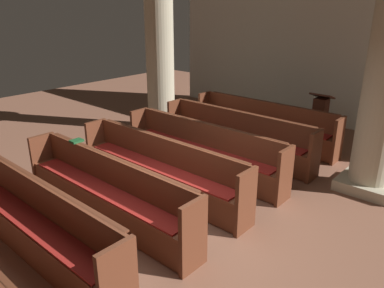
{
  "coord_description": "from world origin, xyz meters",
  "views": [
    {
      "loc": [
        3.28,
        -3.28,
        2.92
      ],
      "look_at": [
        -0.57,
        1.08,
        0.75
      ],
      "focal_mm": 34.99,
      "sensor_mm": 36.0,
      "label": 1
    }
  ],
  "objects": [
    {
      "name": "back_wall",
      "position": [
        0.0,
        6.08,
        2.25
      ],
      "size": [
        10.0,
        0.16,
        4.5
      ],
      "primitive_type": "cube",
      "color": "beige",
      "rests_on": "ground"
    },
    {
      "name": "pillar_far_side",
      "position": [
        -3.25,
        2.97,
        1.97
      ],
      "size": [
        0.96,
        0.96,
        3.79
      ],
      "color": "tan",
      "rests_on": "ground"
    },
    {
      "name": "pew_row_5",
      "position": [
        -0.77,
        -1.61,
        0.49
      ],
      "size": [
        3.41,
        0.47,
        0.91
      ],
      "color": "brown",
      "rests_on": "ground"
    },
    {
      "name": "ground_plane",
      "position": [
        0.0,
        0.0,
        0.0
      ],
      "size": [
        19.2,
        19.2,
        0.0
      ],
      "primitive_type": "plane",
      "color": "brown"
    },
    {
      "name": "hymn_book",
      "position": [
        -1.71,
        -0.36,
        0.92
      ],
      "size": [
        0.15,
        0.19,
        0.03
      ],
      "primitive_type": "cube",
      "color": "#194723",
      "rests_on": "pew_row_4"
    },
    {
      "name": "pew_row_1",
      "position": [
        -0.77,
        2.64,
        0.49
      ],
      "size": [
        3.41,
        0.46,
        0.91
      ],
      "color": "brown",
      "rests_on": "ground"
    },
    {
      "name": "pew_row_2",
      "position": [
        -0.77,
        1.58,
        0.49
      ],
      "size": [
        3.41,
        0.47,
        0.91
      ],
      "color": "brown",
      "rests_on": "ground"
    },
    {
      "name": "pew_row_4",
      "position": [
        -0.77,
        -0.55,
        0.49
      ],
      "size": [
        3.41,
        0.46,
        0.91
      ],
      "color": "brown",
      "rests_on": "ground"
    },
    {
      "name": "pew_row_0",
      "position": [
        -0.77,
        3.71,
        0.49
      ],
      "size": [
        3.41,
        0.46,
        0.91
      ],
      "color": "brown",
      "rests_on": "ground"
    },
    {
      "name": "lectern",
      "position": [
        0.04,
        4.8,
        0.45
      ],
      "size": [
        0.48,
        0.45,
        1.08
      ],
      "color": "#411E13",
      "rests_on": "ground"
    },
    {
      "name": "pew_row_3",
      "position": [
        -0.77,
        0.52,
        0.49
      ],
      "size": [
        3.41,
        0.46,
        0.91
      ],
      "color": "brown",
      "rests_on": "ground"
    }
  ]
}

